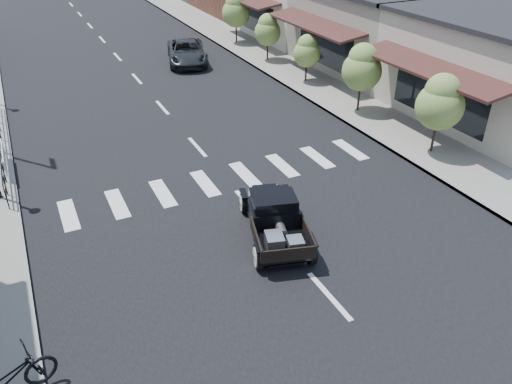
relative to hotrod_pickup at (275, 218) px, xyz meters
name	(u,v)px	position (x,y,z in m)	size (l,w,h in m)	color
ground	(276,236)	(0.03, 0.01, -0.69)	(120.00, 120.00, 0.00)	black
road	(146,89)	(0.03, 15.01, -0.68)	(14.00, 80.00, 0.02)	black
road_markings	(175,122)	(0.03, 10.01, -0.69)	(12.00, 60.00, 0.06)	silver
sidewalk_right	(284,68)	(8.53, 15.01, -0.62)	(3.00, 80.00, 0.15)	gray
storefront_mid	(396,27)	(15.03, 13.01, 1.56)	(10.00, 9.00, 4.50)	gray
storefront_far	(316,2)	(15.03, 22.01, 1.56)	(10.00, 9.00, 4.50)	beige
railing	(0,138)	(-7.27, 10.01, -0.04)	(0.08, 10.00, 1.00)	black
banner	(6,163)	(-7.19, 8.01, -0.24)	(0.04, 2.20, 0.60)	silver
small_tree_a	(438,115)	(8.33, 2.26, 1.00)	(1.85, 1.85, 3.09)	olive
small_tree_b	(361,79)	(8.33, 7.26, 1.00)	(1.85, 1.85, 3.08)	olive
small_tree_c	(307,59)	(8.33, 12.15, 0.68)	(1.47, 1.47, 2.45)	olive
small_tree_d	(268,38)	(8.33, 16.83, 0.80)	(1.61, 1.61, 2.69)	olive
small_tree_e	(236,19)	(8.33, 21.61, 1.04)	(1.89, 1.89, 3.15)	olive
hotrod_pickup	(275,218)	(0.00, 0.00, 0.00)	(1.86, 3.99, 1.38)	black
second_car	(187,52)	(3.69, 18.73, -0.01)	(2.25, 4.88, 1.36)	black
motorcycle	(5,382)	(-7.63, -2.85, 0.00)	(0.72, 2.06, 1.08)	black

